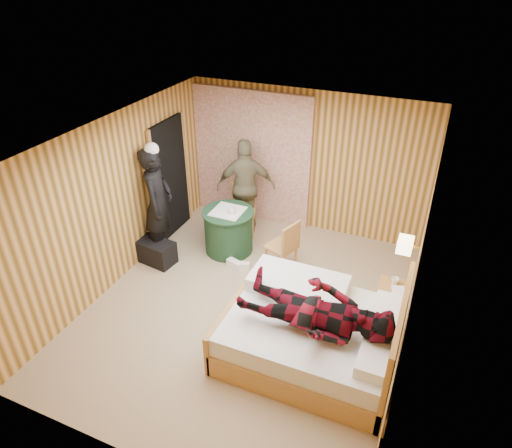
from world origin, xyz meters
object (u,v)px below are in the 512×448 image
at_px(chair_far, 244,204).
at_px(man_at_table, 246,187).
at_px(nightstand, 390,305).
at_px(round_table, 229,231).
at_px(woman_standing, 158,204).
at_px(wall_lamp, 405,245).
at_px(duffel_bag, 155,251).
at_px(bed, 315,333).
at_px(man_on_bed, 316,303).
at_px(chair_near, 285,244).

bearing_deg(chair_far, man_at_table, 35.48).
bearing_deg(chair_far, nightstand, -46.61).
distance_m(round_table, man_at_table, 0.86).
bearing_deg(nightstand, woman_standing, 177.23).
xyz_separation_m(wall_lamp, duffel_bag, (-3.77, -0.01, -1.11)).
relative_size(wall_lamp, chair_far, 0.28).
bearing_deg(bed, wall_lamp, 48.27).
bearing_deg(woman_standing, man_at_table, -55.66).
bearing_deg(chair_far, duffel_bag, -143.50).
distance_m(nightstand, duffel_bag, 3.73).
bearing_deg(woman_standing, man_on_bed, -132.08).
bearing_deg(duffel_bag, wall_lamp, 8.07).
xyz_separation_m(duffel_bag, man_at_table, (0.97, 1.49, 0.67)).
relative_size(chair_near, duffel_bag, 1.35).
bearing_deg(man_at_table, round_table, 65.88).
xyz_separation_m(nightstand, man_at_table, (-2.76, 1.41, 0.58)).
bearing_deg(bed, man_on_bed, -82.60).
xyz_separation_m(wall_lamp, man_on_bed, (-0.77, -1.13, -0.30)).
relative_size(wall_lamp, man_on_bed, 0.15).
bearing_deg(chair_near, chair_far, -109.75).
relative_size(wall_lamp, duffel_bag, 0.39).
bearing_deg(nightstand, man_at_table, 152.94).
bearing_deg(chair_far, bed, -69.38).
xyz_separation_m(wall_lamp, bed, (-0.80, -0.90, -0.97)).
height_order(round_table, chair_far, chair_far).
bearing_deg(nightstand, bed, -128.37).
bearing_deg(wall_lamp, round_table, 164.93).
bearing_deg(bed, nightstand, 51.63).
bearing_deg(duffel_bag, woman_standing, 97.84).
relative_size(chair_near, man_at_table, 0.52).
relative_size(nightstand, woman_standing, 0.30).
bearing_deg(round_table, chair_far, 92.44).
xyz_separation_m(duffel_bag, woman_standing, (0.00, 0.25, 0.75)).
relative_size(bed, woman_standing, 1.13).
bearing_deg(man_on_bed, chair_near, 119.74).
bearing_deg(chair_near, man_at_table, -111.81).
xyz_separation_m(nightstand, man_on_bed, (-0.73, -1.19, 0.72)).
bearing_deg(woman_standing, bed, -128.53).
xyz_separation_m(round_table, man_on_bed, (2.03, -1.89, 0.62)).
bearing_deg(duffel_bag, bed, -8.76).
relative_size(round_table, chair_far, 0.92).
distance_m(bed, woman_standing, 3.24).
xyz_separation_m(round_table, woman_standing, (-0.97, -0.52, 0.56)).
bearing_deg(man_at_table, wall_lamp, 128.22).
relative_size(wall_lamp, round_table, 0.30).
bearing_deg(man_on_bed, chair_far, 128.87).
relative_size(chair_far, woman_standing, 0.49).
xyz_separation_m(nightstand, chair_far, (-2.79, 1.37, 0.26)).
relative_size(duffel_bag, man_at_table, 0.39).
bearing_deg(nightstand, round_table, 165.86).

